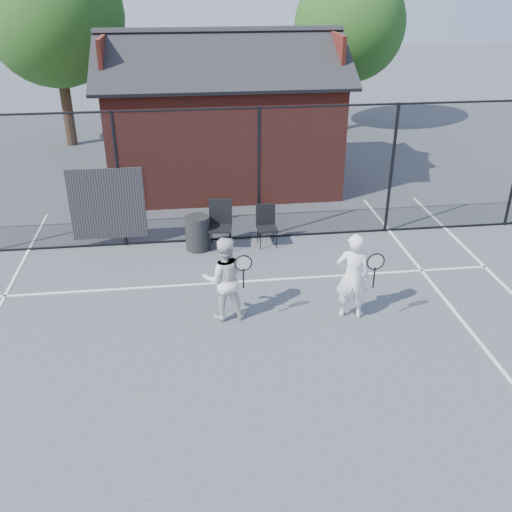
{
  "coord_description": "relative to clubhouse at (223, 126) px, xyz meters",
  "views": [
    {
      "loc": [
        -0.54,
        -6.79,
        5.55
      ],
      "look_at": [
        0.55,
        1.93,
        1.1
      ],
      "focal_mm": 40.0,
      "sensor_mm": 36.0,
      "label": 1
    }
  ],
  "objects": [
    {
      "name": "ground",
      "position": [
        -0.5,
        -9.0,
        -1.61
      ],
      "size": [
        80.0,
        80.0,
        0.0
      ],
      "primitive_type": "plane",
      "color": "#42464C",
      "rests_on": "ground"
    },
    {
      "name": "court_lines",
      "position": [
        -0.5,
        -10.32,
        -1.6
      ],
      "size": [
        11.02,
        18.0,
        0.01
      ],
      "color": "white",
      "rests_on": "ground"
    },
    {
      "name": "fence",
      "position": [
        -0.8,
        -4.0,
        -0.16
      ],
      "size": [
        22.04,
        3.0,
        3.0
      ],
      "color": "black",
      "rests_on": "ground"
    },
    {
      "name": "clubhouse",
      "position": [
        0.0,
        0.0,
        0.0
      ],
      "size": [
        6.5,
        4.36,
        4.19
      ],
      "color": "maroon",
      "rests_on": "ground"
    },
    {
      "name": "tree_left",
      "position": [
        -5.0,
        4.5,
        2.58
      ],
      "size": [
        4.48,
        4.48,
        6.44
      ],
      "color": "black",
      "rests_on": "ground"
    },
    {
      "name": "tree_right",
      "position": [
        5.0,
        5.5,
        2.1
      ],
      "size": [
        3.97,
        3.97,
        5.7
      ],
      "color": "black",
      "rests_on": "ground"
    },
    {
      "name": "player_front",
      "position": [
        1.68,
        -7.46,
        -0.81
      ],
      "size": [
        0.75,
        0.59,
        1.6
      ],
      "color": "white",
      "rests_on": "ground"
    },
    {
      "name": "player_back",
      "position": [
        -0.52,
        -7.21,
        -0.84
      ],
      "size": [
        0.85,
        0.63,
        1.54
      ],
      "color": "silver",
      "rests_on": "ground"
    },
    {
      "name": "chair_left",
      "position": [
        -0.4,
        -4.4,
        -1.08
      ],
      "size": [
        0.57,
        0.59,
        1.05
      ],
      "primitive_type": "cube",
      "rotation": [
        0.0,
        0.0,
        -0.14
      ],
      "color": "black",
      "rests_on": "ground"
    },
    {
      "name": "chair_right",
      "position": [
        0.63,
        -4.4,
        -1.16
      ],
      "size": [
        0.45,
        0.47,
        0.9
      ],
      "primitive_type": "cube",
      "rotation": [
        0.0,
        0.0,
        0.05
      ],
      "color": "black",
      "rests_on": "ground"
    },
    {
      "name": "waste_bin",
      "position": [
        -0.9,
        -4.4,
        -1.22
      ],
      "size": [
        0.61,
        0.61,
        0.77
      ],
      "primitive_type": "cylinder",
      "rotation": [
        0.0,
        0.0,
        0.18
      ],
      "color": "#272727",
      "rests_on": "ground"
    }
  ]
}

